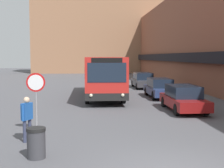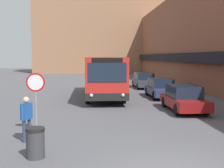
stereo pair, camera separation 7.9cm
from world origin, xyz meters
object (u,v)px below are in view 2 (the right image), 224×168
object	(u,v)px
parked_car_middle	(161,88)
trash_bin	(35,143)
parked_car_front	(184,98)
pedestrian	(26,115)
parked_car_back	(144,80)
city_bus	(104,75)
stop_sign	(36,90)

from	to	relation	value
parked_car_middle	trash_bin	world-z (taller)	parked_car_middle
parked_car_front	pedestrian	world-z (taller)	pedestrian
parked_car_back	trash_bin	bearing A→B (deg)	-108.11
city_bus	parked_car_front	xyz separation A→B (m)	(4.35, -6.51, -0.95)
parked_car_front	stop_sign	size ratio (longest dim) A/B	1.85
city_bus	pedestrian	world-z (taller)	city_bus
parked_car_back	trash_bin	xyz separation A→B (m)	(-7.03, -21.51, -0.28)
parked_car_middle	stop_sign	size ratio (longest dim) A/B	1.89
pedestrian	city_bus	bearing A→B (deg)	13.25
parked_car_front	trash_bin	bearing A→B (deg)	-131.47
city_bus	parked_car_front	distance (m)	7.89
pedestrian	stop_sign	bearing A→B (deg)	22.22
parked_car_front	city_bus	bearing A→B (deg)	123.74
stop_sign	pedestrian	size ratio (longest dim) A/B	1.49
pedestrian	trash_bin	distance (m)	2.10
trash_bin	stop_sign	bearing A→B (deg)	99.26
city_bus	parked_car_front	size ratio (longest dim) A/B	2.38
stop_sign	pedestrian	bearing A→B (deg)	-95.93
parked_car_front	pedestrian	bearing A→B (deg)	-141.88
parked_car_front	trash_bin	size ratio (longest dim) A/B	4.81
parked_car_front	parked_car_back	size ratio (longest dim) A/B	0.93
parked_car_back	stop_sign	xyz separation A→B (m)	(-7.55, -18.33, 1.04)
parked_car_front	parked_car_middle	size ratio (longest dim) A/B	0.98
city_bus	parked_car_middle	distance (m)	4.48
parked_car_middle	parked_car_back	distance (m)	7.57
city_bus	stop_sign	world-z (taller)	city_bus
parked_car_front	parked_car_back	world-z (taller)	parked_car_back
stop_sign	city_bus	bearing A→B (deg)	74.15
city_bus	parked_car_back	distance (m)	8.33
pedestrian	trash_bin	size ratio (longest dim) A/B	1.75
parked_car_middle	parked_car_back	world-z (taller)	parked_car_back
stop_sign	pedestrian	distance (m)	1.49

